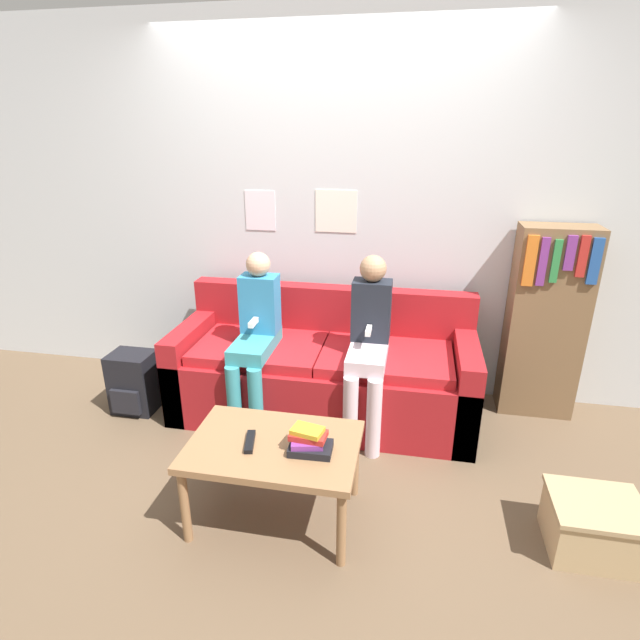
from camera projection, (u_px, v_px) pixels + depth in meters
name	position (u px, v px, depth m)	size (l,w,h in m)	color
ground_plane	(309.00, 452.00, 3.06)	(10.00, 10.00, 0.00)	brown
wall_back	(337.00, 213.00, 3.49)	(8.00, 0.06, 2.60)	silver
couch	(324.00, 373.00, 3.41)	(1.99, 0.77, 0.82)	maroon
coffee_table	(274.00, 452.00, 2.43)	(0.82, 0.56, 0.44)	#8E6642
person_left	(255.00, 333.00, 3.19)	(0.24, 0.54, 1.13)	teal
person_right	(369.00, 340.00, 3.06)	(0.24, 0.54, 1.14)	silver
tv_remote	(250.00, 442.00, 2.40)	(0.08, 0.17, 0.02)	black
book_stack	(309.00, 441.00, 2.33)	(0.21, 0.16, 0.12)	black
bookshelf	(545.00, 323.00, 3.30)	(0.48, 0.27, 1.29)	brown
storage_box	(593.00, 526.00, 2.32)	(0.41, 0.35, 0.26)	tan
backpack	(134.00, 382.00, 3.45)	(0.29, 0.26, 0.43)	black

